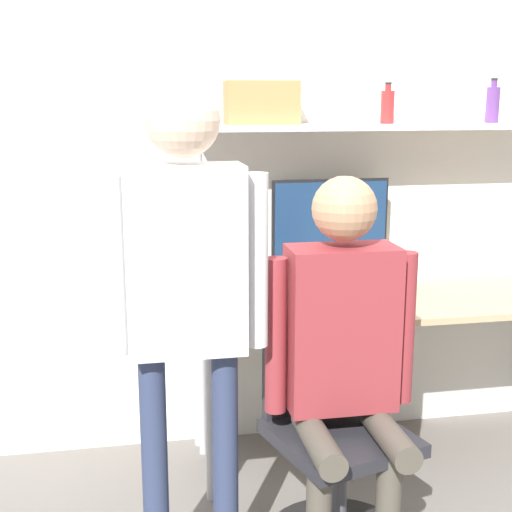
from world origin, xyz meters
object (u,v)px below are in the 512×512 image
(laptop, at_px, (291,299))
(storage_box, at_px, (261,103))
(bottle_purple, at_px, (493,104))
(person_standing, at_px, (186,277))
(office_chair, at_px, (333,476))
(monitor, at_px, (330,229))
(cell_phone, at_px, (346,309))
(bottle_red, at_px, (387,106))
(person_seated, at_px, (344,340))

(laptop, distance_m, storage_box, 0.88)
(bottle_purple, height_order, storage_box, bottle_purple)
(person_standing, bearing_deg, office_chair, 8.94)
(laptop, distance_m, bottle_purple, 1.35)
(laptop, height_order, person_standing, person_standing)
(monitor, relative_size, storage_box, 1.75)
(person_standing, height_order, bottle_purple, bottle_purple)
(monitor, relative_size, cell_phone, 3.74)
(storage_box, bearing_deg, bottle_red, -0.00)
(office_chair, xyz_separation_m, bottle_red, (0.47, 0.82, 1.36))
(office_chair, distance_m, bottle_red, 1.66)
(storage_box, bearing_deg, cell_phone, -41.59)
(laptop, height_order, bottle_red, bottle_red)
(person_standing, height_order, bottle_red, bottle_red)
(person_standing, bearing_deg, bottle_purple, 30.56)
(monitor, distance_m, storage_box, 0.67)
(person_standing, relative_size, bottle_red, 9.36)
(laptop, distance_m, person_seated, 0.60)
(monitor, xyz_separation_m, office_chair, (-0.22, -0.83, -0.79))
(cell_phone, height_order, storage_box, storage_box)
(cell_phone, xyz_separation_m, person_seated, (-0.19, -0.58, 0.07))
(laptop, bearing_deg, office_chair, -86.20)
(laptop, bearing_deg, bottle_red, 27.65)
(bottle_red, bearing_deg, person_standing, -138.21)
(office_chair, relative_size, person_standing, 0.54)
(office_chair, height_order, bottle_purple, bottle_purple)
(monitor, distance_m, person_standing, 1.19)
(person_seated, bearing_deg, office_chair, 103.81)
(person_seated, xyz_separation_m, bottle_purple, (0.98, 0.87, 0.81))
(laptop, relative_size, bottle_purple, 1.46)
(monitor, height_order, person_standing, person_standing)
(office_chair, height_order, bottle_red, bottle_red)
(person_standing, relative_size, storage_box, 5.45)
(person_seated, relative_size, bottle_red, 7.69)
(bottle_red, bearing_deg, cell_phone, -132.81)
(laptop, xyz_separation_m, cell_phone, (0.24, -0.02, -0.05))
(person_seated, bearing_deg, bottle_red, 62.07)
(laptop, bearing_deg, bottle_purple, 14.49)
(bottle_purple, xyz_separation_m, bottle_red, (-0.52, -0.00, -0.01))
(person_seated, bearing_deg, person_standing, -175.84)
(laptop, bearing_deg, cell_phone, -4.83)
(monitor, relative_size, laptop, 1.85)
(office_chair, relative_size, bottle_purple, 4.59)
(storage_box, bearing_deg, office_chair, -81.87)
(monitor, xyz_separation_m, storage_box, (-0.33, -0.01, 0.58))
(person_standing, xyz_separation_m, bottle_red, (1.02, 0.91, 0.53))
(laptop, height_order, person_seated, person_seated)
(cell_phone, distance_m, storage_box, 0.99)
(monitor, bearing_deg, person_standing, -129.59)
(monitor, relative_size, person_seated, 0.39)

